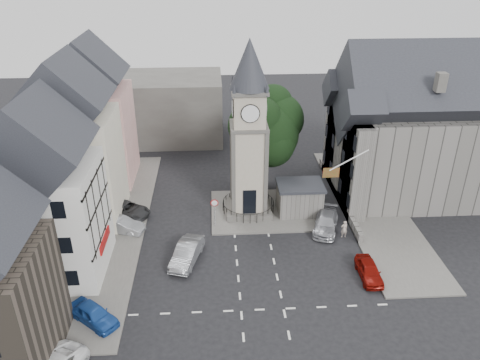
{
  "coord_description": "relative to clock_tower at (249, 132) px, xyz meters",
  "views": [
    {
      "loc": [
        -3.05,
        -30.5,
        23.03
      ],
      "look_at": [
        -0.96,
        5.0,
        4.93
      ],
      "focal_mm": 35.0,
      "sensor_mm": 36.0,
      "label": 1
    }
  ],
  "objects": [
    {
      "name": "terrace_pink",
      "position": [
        -15.5,
        8.01,
        -1.54
      ],
      "size": [
        8.1,
        7.6,
        12.8
      ],
      "color": "#CF968E",
      "rests_on": "ground"
    },
    {
      "name": "central_island",
      "position": [
        1.5,
        0.01,
        -8.04
      ],
      "size": [
        10.0,
        8.0,
        0.16
      ],
      "primitive_type": "cube",
      "color": "#595651",
      "rests_on": "ground"
    },
    {
      "name": "road_markings",
      "position": [
        0.0,
        -13.49,
        -8.12
      ],
      "size": [
        20.0,
        8.0,
        0.01
      ],
      "primitive_type": "cube",
      "color": "silver",
      "rests_on": "ground"
    },
    {
      "name": "car_west_blue",
      "position": [
        -11.5,
        -13.99,
        -7.45
      ],
      "size": [
        4.03,
        3.73,
        1.34
      ],
      "primitive_type": "imported",
      "rotation": [
        0.0,
        0.0,
        0.88
      ],
      "color": "#1B4799",
      "rests_on": "ground"
    },
    {
      "name": "car_island_silver",
      "position": [
        -5.5,
        -7.49,
        -7.35
      ],
      "size": [
        2.9,
        4.95,
        1.54
      ],
      "primitive_type": "imported",
      "rotation": [
        0.0,
        0.0,
        -0.29
      ],
      "color": "gray",
      "rests_on": "ground"
    },
    {
      "name": "town_tree",
      "position": [
        2.0,
        5.01,
        -1.15
      ],
      "size": [
        7.2,
        7.2,
        10.8
      ],
      "color": "black",
      "rests_on": "ground"
    },
    {
      "name": "pavement_east",
      "position": [
        12.0,
        0.01,
        -8.05
      ],
      "size": [
        6.0,
        26.0,
        0.14
      ],
      "primitive_type": "cube",
      "color": "#595651",
      "rests_on": "ground"
    },
    {
      "name": "east_building",
      "position": [
        15.59,
        3.01,
        -1.86
      ],
      "size": [
        14.4,
        11.4,
        12.6
      ],
      "color": "#615F5A",
      "rests_on": "ground"
    },
    {
      "name": "backdrop_west",
      "position": [
        -12.0,
        20.01,
        -4.12
      ],
      "size": [
        20.0,
        10.0,
        8.0
      ],
      "primitive_type": "cube",
      "color": "#4C4944",
      "rests_on": "ground"
    },
    {
      "name": "ground",
      "position": [
        0.0,
        -7.99,
        -8.12
      ],
      "size": [
        120.0,
        120.0,
        0.0
      ],
      "primitive_type": "plane",
      "color": "black",
      "rests_on": "ground"
    },
    {
      "name": "clock_tower",
      "position": [
        0.0,
        0.0,
        0.0
      ],
      "size": [
        4.86,
        4.86,
        16.25
      ],
      "color": "#4C4944",
      "rests_on": "ground"
    },
    {
      "name": "warning_sign_post",
      "position": [
        -3.2,
        -2.56,
        -6.09
      ],
      "size": [
        0.7,
        0.19,
        2.85
      ],
      "color": "black",
      "rests_on": "ground"
    },
    {
      "name": "car_west_silver",
      "position": [
        -11.5,
        -2.84,
        -7.44
      ],
      "size": [
        4.34,
        2.65,
        1.35
      ],
      "primitive_type": "imported",
      "rotation": [
        0.0,
        0.0,
        1.25
      ],
      "color": "#989A9F",
      "rests_on": "ground"
    },
    {
      "name": "terrace_cream",
      "position": [
        -15.5,
        0.01,
        -1.54
      ],
      "size": [
        8.1,
        7.6,
        12.8
      ],
      "color": "#EEE4C7",
      "rests_on": "ground"
    },
    {
      "name": "car_east_red",
      "position": [
        8.5,
        -10.42,
        -7.48
      ],
      "size": [
        1.53,
        3.76,
        1.28
      ],
      "primitive_type": "imported",
      "rotation": [
        0.0,
        0.0,
        -0.0
      ],
      "color": "maroon",
      "rests_on": "ground"
    },
    {
      "name": "car_island_east",
      "position": [
        6.71,
        -3.49,
        -7.42
      ],
      "size": [
        3.37,
        5.19,
        1.4
      ],
      "primitive_type": "imported",
      "rotation": [
        0.0,
        0.0,
        -0.32
      ],
      "color": "#9D9EA4",
      "rests_on": "ground"
    },
    {
      "name": "east_boundary_wall",
      "position": [
        9.2,
        2.01,
        -7.67
      ],
      "size": [
        0.4,
        16.0,
        0.9
      ],
      "primitive_type": "cube",
      "color": "#615F5A",
      "rests_on": "ground"
    },
    {
      "name": "flagpole",
      "position": [
        8.0,
        -3.99,
        -1.12
      ],
      "size": [
        3.68,
        0.1,
        2.74
      ],
      "color": "white",
      "rests_on": "ground"
    },
    {
      "name": "terrace_tudor",
      "position": [
        -15.5,
        -7.99,
        -1.93
      ],
      "size": [
        8.1,
        7.6,
        12.0
      ],
      "color": "silver",
      "rests_on": "ground"
    },
    {
      "name": "stone_shelter",
      "position": [
        4.8,
        -0.49,
        -6.57
      ],
      "size": [
        4.3,
        3.3,
        3.08
      ],
      "color": "#615F5A",
      "rests_on": "ground"
    },
    {
      "name": "pedestrian",
      "position": [
        8.0,
        -4.84,
        -7.31
      ],
      "size": [
        0.63,
        0.45,
        1.63
      ],
      "primitive_type": "imported",
      "rotation": [
        0.0,
        0.0,
        3.25
      ],
      "color": "#B4A295",
      "rests_on": "ground"
    },
    {
      "name": "pavement_west",
      "position": [
        -12.5,
        -1.99,
        -8.05
      ],
      "size": [
        6.0,
        30.0,
        0.14
      ],
      "primitive_type": "cube",
      "color": "#595651",
      "rests_on": "ground"
    },
    {
      "name": "car_west_grey",
      "position": [
        -11.5,
        0.01,
        -7.46
      ],
      "size": [
        5.19,
        4.41,
        1.32
      ],
      "primitive_type": "imported",
      "rotation": [
        0.0,
        0.0,
        1.0
      ],
      "color": "#2A2B2C",
      "rests_on": "ground"
    }
  ]
}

